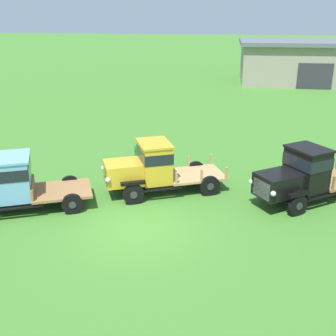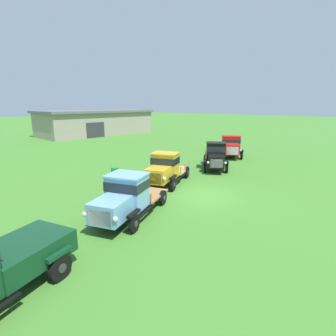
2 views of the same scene
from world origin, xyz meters
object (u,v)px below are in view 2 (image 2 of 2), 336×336
vintage_truck_second_in_line (125,197)px  oil_drum_beside_row (115,173)px  vintage_truck_midrow_center (164,169)px  vintage_truck_back_of_row (230,146)px  farm_shed (97,122)px  vintage_truck_far_side (216,156)px

vintage_truck_second_in_line → oil_drum_beside_row: size_ratio=6.69×
vintage_truck_midrow_center → oil_drum_beside_row: vintage_truck_midrow_center is taller
vintage_truck_midrow_center → vintage_truck_back_of_row: 11.92m
farm_shed → vintage_truck_second_in_line: size_ratio=3.63×
vintage_truck_second_in_line → vintage_truck_back_of_row: (16.79, 4.17, -0.03)m
vintage_truck_far_side → oil_drum_beside_row: vintage_truck_far_side is taller
farm_shed → vintage_truck_back_of_row: size_ratio=3.65×
vintage_truck_back_of_row → oil_drum_beside_row: vintage_truck_back_of_row is taller
vintage_truck_midrow_center → vintage_truck_back_of_row: vintage_truck_back_of_row is taller
vintage_truck_back_of_row → oil_drum_beside_row: bearing=172.0°
vintage_truck_midrow_center → vintage_truck_back_of_row: bearing=9.1°
farm_shed → vintage_truck_midrow_center: size_ratio=3.77×
vintage_truck_far_side → vintage_truck_back_of_row: 6.22m
vintage_truck_far_side → vintage_truck_back_of_row: size_ratio=0.91×
farm_shed → vintage_truck_second_in_line: farm_shed is taller
vintage_truck_second_in_line → vintage_truck_back_of_row: bearing=13.9°
vintage_truck_far_side → oil_drum_beside_row: 8.10m
vintage_truck_second_in_line → vintage_truck_midrow_center: vintage_truck_midrow_center is taller
vintage_truck_midrow_center → vintage_truck_far_side: vintage_truck_far_side is taller
farm_shed → vintage_truck_far_side: 30.67m
farm_shed → oil_drum_beside_row: 29.92m
vintage_truck_second_in_line → vintage_truck_back_of_row: size_ratio=1.01×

